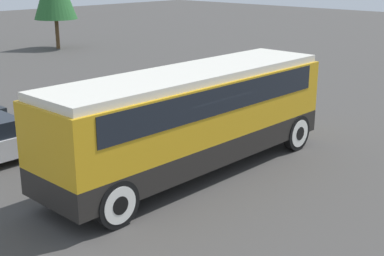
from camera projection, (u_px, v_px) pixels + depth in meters
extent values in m
plane|color=#423F3D|center=(192.00, 173.00, 16.12)|extent=(120.00, 120.00, 0.00)
cube|color=black|center=(192.00, 145.00, 15.86)|extent=(9.81, 2.43, 0.72)
cube|color=gold|center=(192.00, 106.00, 15.51)|extent=(9.81, 2.43, 1.68)
cube|color=black|center=(192.00, 92.00, 15.39)|extent=(8.63, 2.47, 0.75)
cube|color=silver|center=(192.00, 74.00, 15.24)|extent=(9.61, 2.24, 0.22)
cube|color=gold|center=(284.00, 88.00, 18.89)|extent=(0.36, 2.33, 1.92)
cylinder|color=black|center=(296.00, 133.00, 17.96)|extent=(1.20, 0.28, 1.20)
cylinder|color=silver|center=(296.00, 133.00, 17.96)|extent=(0.94, 0.30, 0.94)
cylinder|color=black|center=(296.00, 133.00, 17.96)|extent=(0.46, 0.32, 0.46)
cylinder|color=black|center=(244.00, 120.00, 19.41)|extent=(1.20, 0.28, 1.20)
cylinder|color=silver|center=(244.00, 120.00, 19.41)|extent=(0.94, 0.30, 0.94)
cylinder|color=black|center=(244.00, 120.00, 19.41)|extent=(0.46, 0.32, 0.46)
cylinder|color=black|center=(117.00, 204.00, 12.60)|extent=(1.20, 0.28, 1.20)
cylinder|color=silver|center=(117.00, 204.00, 12.60)|extent=(0.94, 0.30, 0.94)
cylinder|color=black|center=(117.00, 204.00, 12.60)|extent=(0.46, 0.32, 0.46)
cylinder|color=black|center=(63.00, 179.00, 14.05)|extent=(1.20, 0.28, 1.20)
cylinder|color=silver|center=(63.00, 179.00, 14.05)|extent=(0.94, 0.30, 0.94)
cylinder|color=black|center=(63.00, 179.00, 14.05)|extent=(0.46, 0.32, 0.46)
cylinder|color=black|center=(50.00, 146.00, 17.38)|extent=(0.70, 0.22, 0.70)
cylinder|color=black|center=(50.00, 146.00, 17.38)|extent=(0.27, 0.26, 0.27)
cylinder|color=black|center=(23.00, 135.00, 18.48)|extent=(0.70, 0.22, 0.70)
cylinder|color=black|center=(23.00, 135.00, 18.48)|extent=(0.27, 0.26, 0.27)
cylinder|color=brown|center=(57.00, 34.00, 39.91)|extent=(0.28, 0.28, 2.19)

